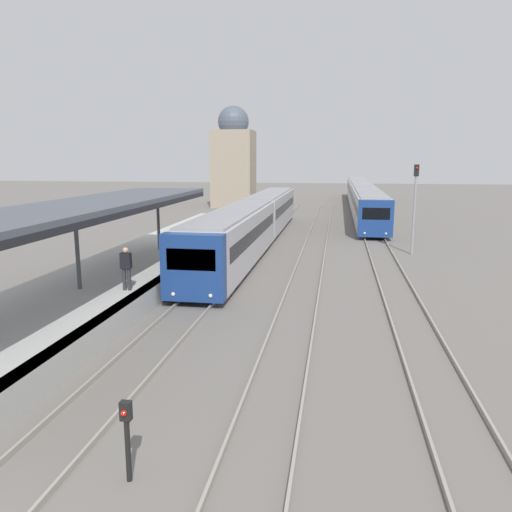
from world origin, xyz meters
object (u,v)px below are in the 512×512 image
signal_mast_far (415,199)px  person_on_platform (126,266)px  train_far (362,195)px  train_near (256,220)px  signal_post_near (127,432)px

signal_mast_far → person_on_platform: bearing=-131.4°
person_on_platform → train_far: (10.61, 42.30, -0.14)m
person_on_platform → train_near: train_near is taller
person_on_platform → signal_mast_far: 18.99m
train_far → signal_post_near: 52.39m
train_near → signal_mast_far: signal_mast_far is taller
signal_post_near → person_on_platform: bearing=113.5°
train_near → train_far: (8.32, 25.80, -0.00)m
person_on_platform → signal_post_near: (4.21, -9.70, -0.85)m
train_far → signal_mast_far: bearing=-86.1°
train_near → signal_mast_far: (10.21, -2.29, 1.73)m
person_on_platform → train_near: 16.65m
train_far → signal_post_near: (-6.39, -52.00, -0.71)m
person_on_platform → signal_mast_far: signal_mast_far is taller
train_near → signal_mast_far: bearing=-12.7°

